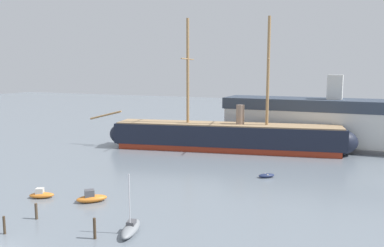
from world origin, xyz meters
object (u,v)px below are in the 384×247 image
(motorboat_distant_centre, at_px, (220,137))
(dockside_warehouse_right, at_px, (341,124))
(dinghy_alongside_stern, at_px, (266,176))
(sailboat_foreground_right, at_px, (131,228))
(motorboat_foreground_left, at_px, (41,194))
(mooring_piling_nearest, at_px, (36,211))
(motorboat_near_centre, at_px, (91,198))
(mooring_piling_left_pair, at_px, (95,228))
(mooring_piling_midwater, at_px, (4,225))
(tall_ship, at_px, (226,136))

(motorboat_distant_centre, distance_m, dockside_warehouse_right, 28.18)
(dinghy_alongside_stern, distance_m, dockside_warehouse_right, 32.81)
(sailboat_foreground_right, distance_m, dinghy_alongside_stern, 28.82)
(motorboat_foreground_left, distance_m, mooring_piling_nearest, 8.04)
(motorboat_near_centre, distance_m, dinghy_alongside_stern, 28.09)
(motorboat_near_centre, distance_m, mooring_piling_left_pair, 11.96)
(motorboat_near_centre, bearing_deg, motorboat_distant_centre, 89.69)
(mooring_piling_midwater, bearing_deg, motorboat_near_centre, 80.35)
(motorboat_foreground_left, bearing_deg, mooring_piling_left_pair, -27.88)
(sailboat_foreground_right, bearing_deg, dockside_warehouse_right, 73.10)
(motorboat_distant_centre, bearing_deg, mooring_piling_midwater, -92.13)
(tall_ship, bearing_deg, mooring_piling_midwater, -98.50)
(dockside_warehouse_right, bearing_deg, sailboat_foreground_right, -106.90)
(mooring_piling_left_pair, height_order, dockside_warehouse_right, dockside_warehouse_right)
(tall_ship, xyz_separation_m, mooring_piling_nearest, (-7.74, -46.61, -2.07))
(dinghy_alongside_stern, bearing_deg, sailboat_foreground_right, -106.91)
(tall_ship, distance_m, dinghy_alongside_stern, 22.38)
(mooring_piling_midwater, height_order, dockside_warehouse_right, dockside_warehouse_right)
(tall_ship, xyz_separation_m, dockside_warehouse_right, (22.40, 12.98, 2.37))
(motorboat_foreground_left, height_order, mooring_piling_left_pair, mooring_piling_left_pair)
(motorboat_foreground_left, distance_m, motorboat_distant_centre, 52.46)
(motorboat_distant_centre, xyz_separation_m, mooring_piling_left_pair, (7.29, -59.78, 0.52))
(motorboat_distant_centre, bearing_deg, motorboat_foreground_left, -98.33)
(motorboat_distant_centre, height_order, mooring_piling_midwater, mooring_piling_midwater)
(sailboat_foreground_right, height_order, dinghy_alongside_stern, sailboat_foreground_right)
(tall_ship, bearing_deg, sailboat_foreground_right, -84.24)
(motorboat_foreground_left, xyz_separation_m, dinghy_alongside_stern, (25.91, 22.45, -0.16))
(tall_ship, distance_m, mooring_piling_left_pair, 48.44)
(tall_ship, relative_size, dinghy_alongside_stern, 20.15)
(mooring_piling_midwater, bearing_deg, tall_ship, 81.50)
(sailboat_foreground_right, xyz_separation_m, mooring_piling_nearest, (-12.33, -1.00, 0.40))
(mooring_piling_left_pair, bearing_deg, mooring_piling_nearest, 169.75)
(motorboat_near_centre, bearing_deg, tall_ship, 81.86)
(mooring_piling_left_pair, bearing_deg, motorboat_distant_centre, 96.95)
(motorboat_near_centre, bearing_deg, dockside_warehouse_right, 61.75)
(mooring_piling_nearest, height_order, mooring_piling_midwater, mooring_piling_midwater)
(mooring_piling_left_pair, xyz_separation_m, dockside_warehouse_right, (20.43, 61.35, 4.26))
(motorboat_foreground_left, bearing_deg, motorboat_distant_centre, 81.67)
(tall_ship, xyz_separation_m, motorboat_foreground_left, (-12.92, -40.49, -2.53))
(motorboat_near_centre, xyz_separation_m, mooring_piling_midwater, (-2.06, -12.10, 0.40))
(mooring_piling_left_pair, relative_size, mooring_piling_midwater, 1.14)
(motorboat_distant_centre, bearing_deg, dinghy_alongside_stern, -58.14)
(sailboat_foreground_right, bearing_deg, tall_ship, 95.76)
(mooring_piling_left_pair, bearing_deg, sailboat_foreground_right, 46.26)
(motorboat_near_centre, relative_size, dockside_warehouse_right, 0.07)
(motorboat_near_centre, distance_m, mooring_piling_midwater, 12.28)
(motorboat_foreground_left, relative_size, mooring_piling_nearest, 1.86)
(sailboat_foreground_right, distance_m, mooring_piling_nearest, 12.38)
(mooring_piling_nearest, bearing_deg, mooring_piling_left_pair, -10.25)
(sailboat_foreground_right, xyz_separation_m, mooring_piling_left_pair, (-2.63, -2.75, 0.57))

